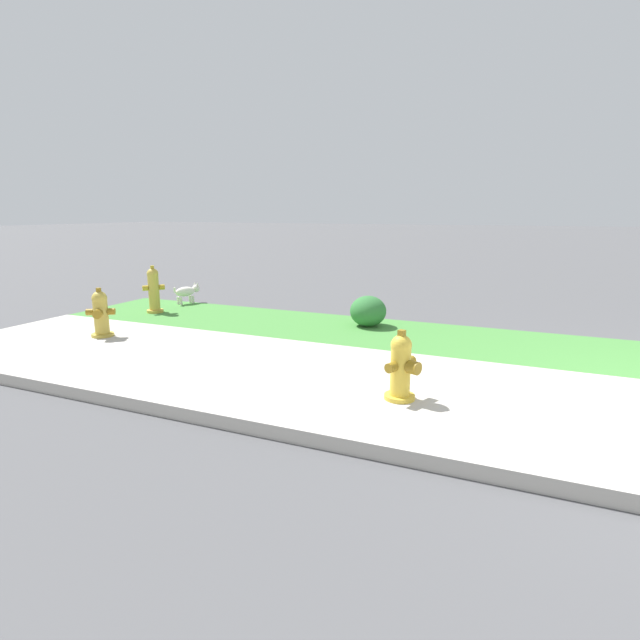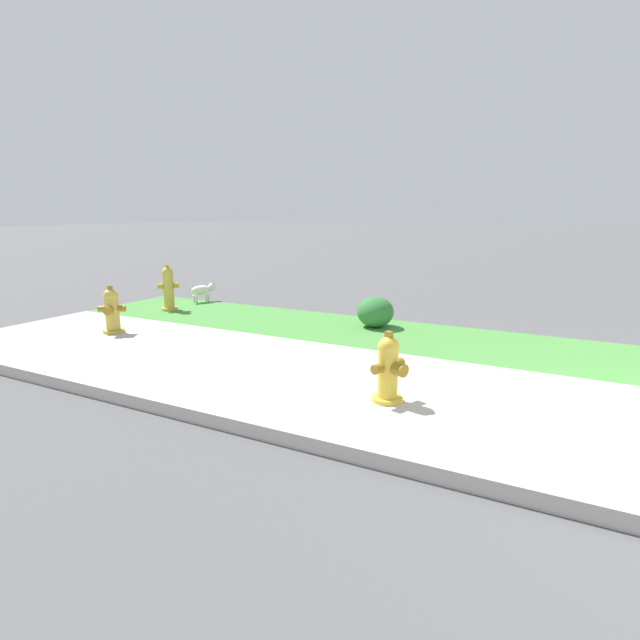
{
  "view_description": "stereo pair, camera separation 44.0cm",
  "coord_description": "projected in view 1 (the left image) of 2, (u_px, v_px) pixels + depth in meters",
  "views": [
    {
      "loc": [
        -1.91,
        -4.5,
        1.7
      ],
      "look_at": [
        -4.26,
        0.93,
        0.4
      ],
      "focal_mm": 28.0,
      "sensor_mm": 36.0,
      "label": 1
    },
    {
      "loc": [
        -1.51,
        -4.31,
        1.7
      ],
      "look_at": [
        -4.26,
        0.93,
        0.4
      ],
      "focal_mm": 28.0,
      "sensor_mm": 36.0,
      "label": 2
    }
  ],
  "objects": [
    {
      "name": "fire_hydrant_across_street",
      "position": [
        401.0,
        367.0,
        4.51
      ],
      "size": [
        0.34,
        0.37,
        0.66
      ],
      "rotation": [
        0.0,
        0.0,
        4.32
      ],
      "color": "gold",
      "rests_on": "ground"
    },
    {
      "name": "fire_hydrant_far_end",
      "position": [
        154.0,
        290.0,
        8.44
      ],
      "size": [
        0.33,
        0.33,
        0.8
      ],
      "rotation": [
        0.0,
        0.0,
        0.84
      ],
      "color": "gold",
      "rests_on": "ground"
    },
    {
      "name": "fire_hydrant_mid_block",
      "position": [
        101.0,
        314.0,
        6.8
      ],
      "size": [
        0.36,
        0.34,
        0.68
      ],
      "rotation": [
        0.0,
        0.0,
        3.71
      ],
      "color": "gold",
      "rests_on": "ground"
    },
    {
      "name": "small_white_dog",
      "position": [
        187.0,
        292.0,
        9.3
      ],
      "size": [
        0.3,
        0.53,
        0.39
      ],
      "rotation": [
        0.0,
        0.0,
        1.24
      ],
      "color": "silver",
      "rests_on": "ground"
    },
    {
      "name": "shrub_bush_mid_verge",
      "position": [
        368.0,
        311.0,
        7.46
      ],
      "size": [
        0.54,
        0.54,
        0.46
      ],
      "color": "#337538",
      "rests_on": "ground"
    }
  ]
}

